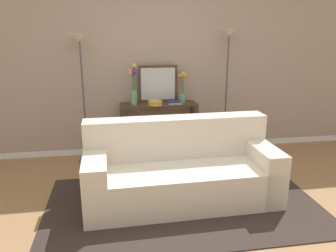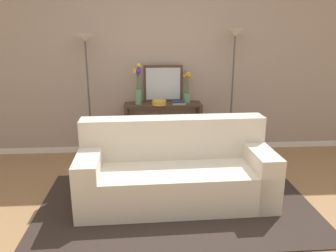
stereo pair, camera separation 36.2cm
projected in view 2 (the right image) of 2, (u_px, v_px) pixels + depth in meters
ground_plane at (174, 229)px, 3.16m from camera, size 16.00×16.00×0.02m
back_wall at (161, 57)px, 4.88m from camera, size 12.00×0.15×2.88m
area_rug at (176, 205)px, 3.55m from camera, size 2.89×1.69×0.01m
couch at (175, 172)px, 3.62m from camera, size 2.07×0.88×0.88m
console_table at (163, 121)px, 4.85m from camera, size 1.11×0.32×0.80m
floor_lamp_left at (86, 62)px, 4.49m from camera, size 0.28×0.28×1.77m
floor_lamp_right at (234, 58)px, 4.61m from camera, size 0.28×0.28×1.84m
wall_mirror at (163, 84)px, 4.83m from camera, size 0.57×0.02×0.53m
vase_tall_flowers at (138, 85)px, 4.65m from camera, size 0.12×0.12×0.58m
vase_short_flowers at (187, 89)px, 4.79m from camera, size 0.13×0.12×0.44m
fruit_bowl at (159, 103)px, 4.68m from camera, size 0.20×0.20×0.07m
book_stack at (179, 103)px, 4.72m from camera, size 0.19×0.13×0.05m
book_row_under_console at (145, 152)px, 4.97m from camera, size 0.35×0.17×0.12m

